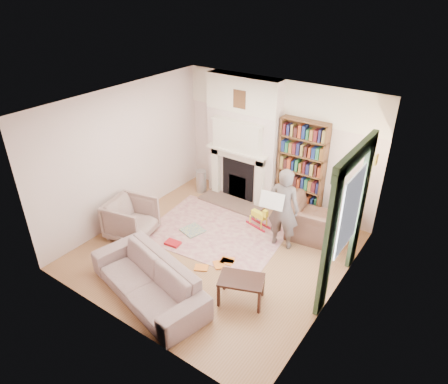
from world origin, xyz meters
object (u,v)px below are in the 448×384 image
Objects in this scene: bookcase at (302,164)px; armchair_left at (131,219)px; armchair_reading at (317,222)px; paraffin_heater at (201,181)px; rocking_horse at (259,217)px; sofa at (148,280)px; coffee_table at (241,290)px; man_reading at (284,209)px.

armchair_left is (-2.32, -2.68, -0.79)m from bookcase.
armchair_reading is 1.34× the size of armchair_left.
bookcase is at bearing 10.91° from paraffin_heater.
rocking_horse is at bearing 7.21° from armchair_reading.
armchair_reading is 3.64m from armchair_left.
paraffin_heater is 1.05× the size of rocking_horse.
sofa reaches higher than rocking_horse.
armchair_left is 2.79m from coffee_table.
bookcase reaches higher than armchair_reading.
armchair_left is at bearing 158.33° from sofa.
armchair_reading is at bearing -68.04° from armchair_left.
coffee_table is (-0.26, -2.31, -0.15)m from armchair_reading.
coffee_table is at bearing 43.86° from sofa.
bookcase is at bearing -52.54° from armchair_left.
armchair_reading is 3.03m from paraffin_heater.
sofa is 3.20× the size of coffee_table.
rocking_horse is at bearing -15.37° from paraffin_heater.
armchair_reading reaches higher than coffee_table.
man_reading is 3.11× the size of rocking_horse.
armchair_reading is at bearing 76.74° from sofa.
paraffin_heater is at bearing 115.84° from coffee_table.
man_reading reaches higher than armchair_reading.
man_reading is (2.58, 1.42, 0.42)m from armchair_left.
sofa is 2.74m from man_reading.
bookcase reaches higher than armchair_left.
bookcase reaches higher than paraffin_heater.
armchair_reading is 3.44m from sofa.
bookcase reaches higher than man_reading.
man_reading reaches higher than rocking_horse.
rocking_horse is (1.89, -0.52, -0.05)m from paraffin_heater.
armchair_reading is 0.51× the size of sofa.
bookcase is 2.64× the size of coffee_table.
paraffin_heater is (-2.31, -0.44, -0.90)m from bookcase.
rocking_horse is (0.42, 2.76, -0.10)m from sofa.
paraffin_heater reaches higher than rocking_horse.
man_reading is 2.75m from paraffin_heater.
armchair_left is 1.64× the size of rocking_horse.
paraffin_heater is (-2.57, 0.81, -0.54)m from man_reading.
bookcase is 3.91m from sofa.
coffee_table is (0.19, -1.71, -0.59)m from man_reading.
armchair_reading reaches higher than rocking_horse.
bookcase is 3.15m from coffee_table.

